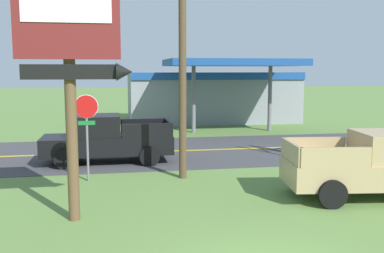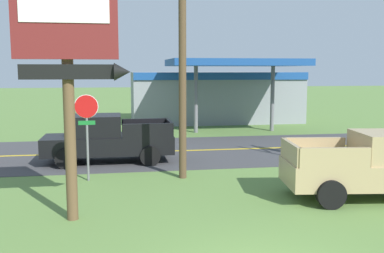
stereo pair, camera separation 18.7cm
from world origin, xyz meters
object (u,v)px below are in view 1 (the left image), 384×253
at_px(utility_pole, 182,53).
at_px(gas_station, 212,95).
at_px(motel_sign, 70,36).
at_px(pickup_black_on_road, 106,139).
at_px(pickup_tan_parked_on_lawn, 376,165).
at_px(stop_sign, 87,122).

height_order(utility_pole, gas_station, utility_pole).
distance_m(motel_sign, utility_pole, 5.21).
height_order(motel_sign, pickup_black_on_road, motel_sign).
height_order(pickup_tan_parked_on_lawn, pickup_black_on_road, same).
bearing_deg(gas_station, pickup_black_on_road, -118.77).
xyz_separation_m(motel_sign, utility_pole, (3.33, 4.00, -0.22)).
distance_m(pickup_tan_parked_on_lawn, pickup_black_on_road, 10.24).
distance_m(utility_pole, pickup_tan_parked_on_lawn, 7.12).
bearing_deg(pickup_black_on_road, motel_sign, -95.35).
bearing_deg(gas_station, stop_sign, -115.91).
distance_m(stop_sign, utility_pole, 4.00).
distance_m(gas_station, pickup_tan_parked_on_lawn, 20.14).
height_order(utility_pole, pickup_black_on_road, utility_pole).
distance_m(motel_sign, gas_station, 22.44).
relative_size(motel_sign, utility_pole, 0.84).
bearing_deg(motel_sign, pickup_black_on_road, 84.65).
height_order(motel_sign, utility_pole, utility_pole).
xyz_separation_m(gas_station, pickup_black_on_road, (-7.49, -13.64, -0.98)).
distance_m(motel_sign, stop_sign, 4.85).
relative_size(pickup_tan_parked_on_lawn, pickup_black_on_road, 1.04).
relative_size(utility_pole, gas_station, 0.68).
xyz_separation_m(stop_sign, pickup_tan_parked_on_lawn, (8.52, -3.50, -1.06)).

